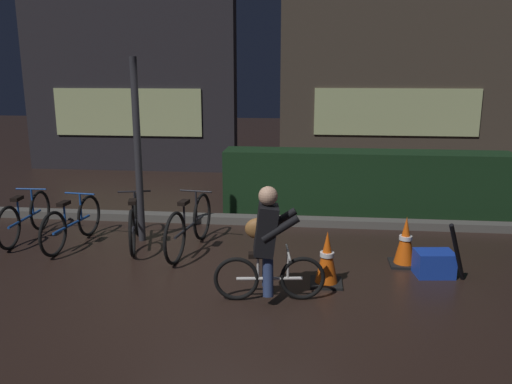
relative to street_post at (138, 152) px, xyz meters
name	(u,v)px	position (x,y,z in m)	size (l,w,h in m)	color
ground_plane	(234,277)	(1.51, -1.20, -1.28)	(40.00, 40.00, 0.00)	black
sidewalk_curb	(254,220)	(1.51, 1.00, -1.22)	(12.00, 0.24, 0.12)	#56544F
hedge_row	(365,182)	(3.31, 1.90, -0.76)	(4.80, 0.70, 1.05)	black
storefront_left	(130,82)	(-1.93, 5.30, 0.80)	(5.05, 0.54, 4.18)	#262328
storefront_right	(397,78)	(4.34, 6.00, 0.89)	(5.47, 0.54, 4.37)	#42382D
street_post	(138,152)	(0.00, 0.00, 0.00)	(0.10, 0.10, 2.57)	#2D2D33
parked_bike_leftmost	(25,218)	(-1.69, -0.11, -0.97)	(0.46, 1.51, 0.70)	black
parked_bike_left_mid	(72,223)	(-0.89, -0.30, -0.97)	(0.46, 1.50, 0.69)	black
parked_bike_center_left	(134,222)	(-0.04, -0.19, -0.96)	(0.52, 1.51, 0.72)	black
parked_bike_center_right	(189,226)	(0.78, -0.35, -0.93)	(0.46, 1.68, 0.78)	black
traffic_cone_near	(327,259)	(2.60, -1.30, -0.98)	(0.36, 0.36, 0.63)	black
traffic_cone_far	(405,242)	(3.59, -0.59, -0.98)	(0.36, 0.36, 0.63)	black
blue_crate	(434,263)	(3.88, -0.90, -1.13)	(0.44, 0.32, 0.30)	#193DB7
cyclist	(267,243)	(1.96, -1.76, -0.66)	(1.18, 0.50, 1.25)	black
closed_umbrella	(457,253)	(4.06, -1.15, -0.90)	(0.05, 0.05, 0.85)	black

